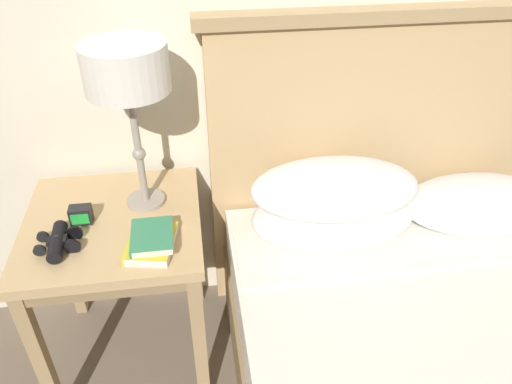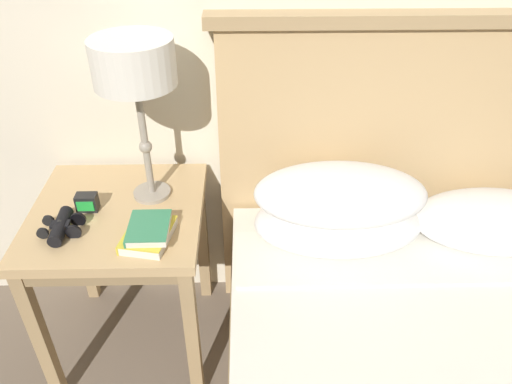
% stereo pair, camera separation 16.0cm
% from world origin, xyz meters
% --- Properties ---
extents(nightstand, '(0.58, 0.58, 0.67)m').
position_xyz_m(nightstand, '(-0.60, 0.65, 0.58)').
color(nightstand, tan).
rests_on(nightstand, ground_plane).
extents(table_lamp, '(0.25, 0.25, 0.56)m').
position_xyz_m(table_lamp, '(-0.49, 0.73, 1.13)').
color(table_lamp, gray).
rests_on(table_lamp, nightstand).
extents(book_on_nightstand, '(0.17, 0.21, 0.03)m').
position_xyz_m(book_on_nightstand, '(-0.47, 0.49, 0.69)').
color(book_on_nightstand, silver).
rests_on(book_on_nightstand, nightstand).
extents(book_stacked_on_top, '(0.13, 0.16, 0.03)m').
position_xyz_m(book_stacked_on_top, '(-0.46, 0.49, 0.72)').
color(book_stacked_on_top, silver).
rests_on(book_stacked_on_top, book_on_nightstand).
extents(binoculars_pair, '(0.14, 0.16, 0.05)m').
position_xyz_m(binoculars_pair, '(-0.75, 0.53, 0.69)').
color(binoculars_pair, black).
rests_on(binoculars_pair, nightstand).
extents(alarm_clock, '(0.07, 0.05, 0.06)m').
position_xyz_m(alarm_clock, '(-0.69, 0.65, 0.70)').
color(alarm_clock, black).
rests_on(alarm_clock, nightstand).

